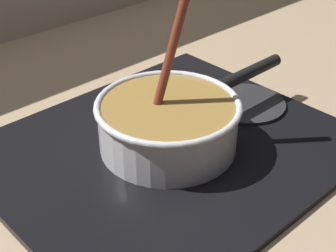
% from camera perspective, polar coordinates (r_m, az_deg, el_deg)
% --- Properties ---
extents(ground, '(2.40, 1.60, 0.04)m').
position_cam_1_polar(ground, '(0.77, 11.85, -8.53)').
color(ground, '#9E8466').
extents(hob_plate, '(0.56, 0.48, 0.01)m').
position_cam_1_polar(hob_plate, '(0.82, -0.00, -2.63)').
color(hob_plate, black).
rests_on(hob_plate, ground).
extents(burner_ring, '(0.19, 0.19, 0.01)m').
position_cam_1_polar(burner_ring, '(0.81, -0.00, -2.06)').
color(burner_ring, '#592D0C').
rests_on(burner_ring, hob_plate).
extents(spare_burner, '(0.15, 0.15, 0.01)m').
position_cam_1_polar(spare_burner, '(0.94, 8.84, 2.58)').
color(spare_burner, '#262628').
rests_on(spare_burner, hob_plate).
extents(cooking_pan, '(0.39, 0.23, 0.30)m').
position_cam_1_polar(cooking_pan, '(0.79, 0.12, 0.43)').
color(cooking_pan, silver).
rests_on(cooking_pan, hob_plate).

